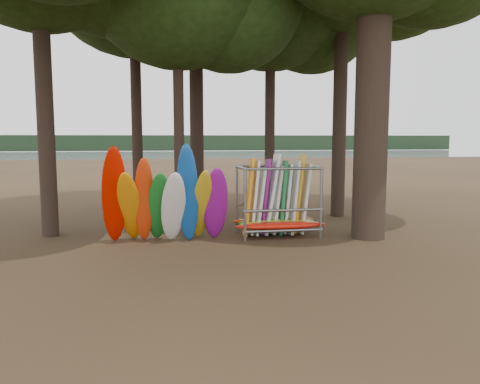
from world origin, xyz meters
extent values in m
plane|color=#47331E|center=(0.00, 0.00, 0.00)|extent=(120.00, 120.00, 0.00)
plane|color=gray|center=(0.00, 60.00, 0.00)|extent=(160.00, 160.00, 0.00)
cube|color=black|center=(0.00, 110.00, 2.00)|extent=(160.00, 4.00, 4.00)
cylinder|color=black|center=(-5.57, 2.21, 6.15)|extent=(0.54, 0.54, 12.30)
cylinder|color=black|center=(-2.87, 6.09, 6.06)|extent=(0.43, 0.43, 12.13)
cylinder|color=black|center=(-0.33, 6.94, 6.82)|extent=(0.60, 0.60, 13.65)
cylinder|color=black|center=(2.73, 5.98, 5.68)|extent=(0.43, 0.43, 11.37)
cylinder|color=black|center=(-1.29, 2.92, 5.23)|extent=(0.37, 0.37, 10.47)
cylinder|color=black|center=(5.22, 4.29, 6.87)|extent=(0.56, 0.56, 13.73)
cylinder|color=black|center=(4.58, 0.06, 6.40)|extent=(1.05, 1.05, 12.80)
ellipsoid|color=red|center=(-3.34, 0.42, 1.49)|extent=(0.90, 1.56, 3.10)
ellipsoid|color=orange|center=(-2.91, 0.54, 1.12)|extent=(0.86, 1.84, 2.41)
ellipsoid|color=red|center=(-2.47, 0.43, 1.32)|extent=(0.68, 1.46, 2.76)
ellipsoid|color=#197527|center=(-2.04, 0.52, 1.10)|extent=(0.85, 1.65, 2.34)
ellipsoid|color=silver|center=(-1.61, 0.25, 1.11)|extent=(0.86, 1.55, 2.37)
ellipsoid|color=#11489D|center=(-1.18, 0.24, 1.52)|extent=(0.79, 1.25, 3.13)
ellipsoid|color=gold|center=(-0.74, 0.44, 1.14)|extent=(0.74, 1.80, 2.41)
ellipsoid|color=#8D138E|center=(-0.31, 0.41, 1.16)|extent=(0.80, 1.38, 2.44)
ellipsoid|color=red|center=(1.80, 0.44, 0.42)|extent=(3.01, 0.55, 0.24)
ellipsoid|color=#A2A616|center=(1.80, 0.80, 0.42)|extent=(2.59, 0.55, 0.24)
ellipsoid|color=#227A1B|center=(1.80, 1.07, 0.42)|extent=(2.59, 0.55, 0.24)
ellipsoid|color=#BB360E|center=(1.80, 1.43, 0.42)|extent=(2.84, 0.55, 0.24)
cube|color=#FF9D0D|center=(0.85, 1.02, 1.27)|extent=(0.42, 0.76, 2.57)
cube|color=white|center=(1.04, 1.17, 1.22)|extent=(0.39, 0.79, 2.47)
cube|color=silver|center=(1.23, 1.06, 1.12)|extent=(0.40, 0.76, 2.26)
cube|color=#88167A|center=(1.42, 1.23, 1.25)|extent=(0.40, 0.77, 2.53)
cube|color=silver|center=(1.61, 1.09, 1.35)|extent=(0.61, 0.81, 2.71)
cube|color=white|center=(1.80, 1.18, 1.14)|extent=(0.46, 0.79, 2.30)
cube|color=#197134|center=(1.99, 1.05, 1.22)|extent=(0.35, 0.76, 2.48)
cube|color=white|center=(2.18, 1.20, 1.16)|extent=(0.37, 0.75, 2.34)
cube|color=silver|center=(2.37, 1.02, 1.22)|extent=(0.37, 0.77, 2.46)
cube|color=gold|center=(2.56, 1.19, 1.33)|extent=(0.45, 0.77, 2.68)
cube|color=silver|center=(2.75, 1.07, 1.17)|extent=(0.41, 0.76, 2.37)
camera|label=1|loc=(-2.02, -13.80, 3.19)|focal=35.00mm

